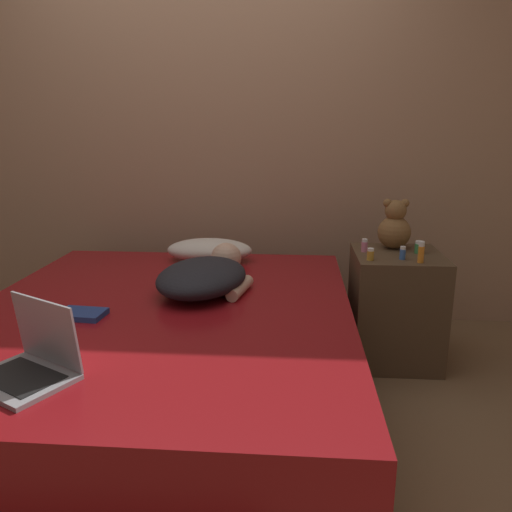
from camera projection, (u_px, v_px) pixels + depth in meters
ground_plane at (166, 410)px, 2.35m from camera, size 12.00×12.00×0.00m
wall_back at (207, 125)px, 3.26m from camera, size 8.00×0.06×2.60m
bed at (164, 361)px, 2.28m from camera, size 1.72×2.02×0.51m
nightstand at (395, 307)px, 2.80m from camera, size 0.47×0.50×0.62m
pillow at (210, 250)px, 2.96m from camera, size 0.51×0.28×0.14m
person_lying at (206, 275)px, 2.44m from camera, size 0.51×0.74×0.17m
laptop at (31, 361)px, 1.59m from camera, size 0.38×0.35×0.25m
teddy_bear at (394, 227)px, 2.81m from camera, size 0.18×0.18×0.28m
bottle_pink at (364, 246)px, 2.75m from camera, size 0.03×0.03×0.07m
bottle_blue at (403, 253)px, 2.59m from camera, size 0.03×0.03×0.07m
bottle_green at (420, 247)px, 2.72m from camera, size 0.05×0.05×0.07m
bottle_orange at (421, 252)px, 2.52m from camera, size 0.03×0.03×0.11m
bottle_amber at (370, 254)px, 2.58m from camera, size 0.04×0.04×0.06m
book at (82, 314)px, 2.11m from camera, size 0.20×0.14×0.02m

